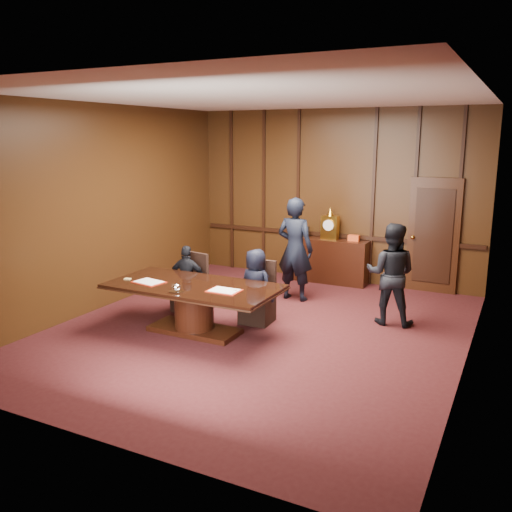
# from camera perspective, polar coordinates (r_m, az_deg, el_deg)

# --- Properties ---
(room) EXTENTS (7.00, 7.04, 3.50)m
(room) POSITION_cam_1_polar(r_m,az_deg,el_deg) (8.13, 1.14, 3.82)
(room) COLOR #330E10
(room) RESTS_ON ground
(sideboard) EXTENTS (1.60, 0.45, 1.54)m
(sideboard) POSITION_cam_1_polar(r_m,az_deg,el_deg) (11.24, 7.70, -0.30)
(sideboard) COLOR black
(sideboard) RESTS_ON ground
(conference_table) EXTENTS (2.62, 1.32, 0.76)m
(conference_table) POSITION_cam_1_polar(r_m,az_deg,el_deg) (8.31, -6.55, -4.67)
(conference_table) COLOR black
(conference_table) RESTS_ON ground
(folder_left) EXTENTS (0.51, 0.41, 0.02)m
(folder_left) POSITION_cam_1_polar(r_m,az_deg,el_deg) (8.46, -11.20, -2.70)
(folder_left) COLOR #A8220F
(folder_left) RESTS_ON conference_table
(folder_right) EXTENTS (0.46, 0.33, 0.02)m
(folder_right) POSITION_cam_1_polar(r_m,az_deg,el_deg) (7.85, -3.36, -3.66)
(folder_right) COLOR #A8220F
(folder_right) RESTS_ON conference_table
(inkstand) EXTENTS (0.20, 0.14, 0.12)m
(inkstand) POSITION_cam_1_polar(r_m,az_deg,el_deg) (7.86, -8.40, -3.39)
(inkstand) COLOR white
(inkstand) RESTS_ON conference_table
(notepad) EXTENTS (0.11, 0.09, 0.01)m
(notepad) POSITION_cam_1_polar(r_m,az_deg,el_deg) (8.71, -13.37, -2.36)
(notepad) COLOR #D8B469
(notepad) RESTS_ON conference_table
(chair_left) EXTENTS (0.56, 0.56, 0.99)m
(chair_left) POSITION_cam_1_polar(r_m,az_deg,el_deg) (9.41, -6.90, -4.00)
(chair_left) COLOR black
(chair_left) RESTS_ON ground
(chair_right) EXTENTS (0.50, 0.50, 0.99)m
(chair_right) POSITION_cam_1_polar(r_m,az_deg,el_deg) (8.79, 0.19, -5.11)
(chair_right) COLOR black
(chair_right) RESTS_ON ground
(signatory_left) EXTENTS (0.73, 0.45, 1.15)m
(signatory_left) POSITION_cam_1_polar(r_m,az_deg,el_deg) (9.27, -7.23, -2.43)
(signatory_left) COLOR black
(signatory_left) RESTS_ON ground
(signatory_right) EXTENTS (0.65, 0.48, 1.22)m
(signatory_right) POSITION_cam_1_polar(r_m,az_deg,el_deg) (8.63, -0.03, -3.24)
(signatory_right) COLOR black
(signatory_right) RESTS_ON ground
(witness_left) EXTENTS (0.71, 0.49, 1.89)m
(witness_left) POSITION_cam_1_polar(r_m,az_deg,el_deg) (9.86, 4.13, 0.72)
(witness_left) COLOR black
(witness_left) RESTS_ON ground
(witness_right) EXTENTS (0.85, 0.69, 1.63)m
(witness_right) POSITION_cam_1_polar(r_m,az_deg,el_deg) (8.84, 14.01, -1.85)
(witness_right) COLOR black
(witness_right) RESTS_ON ground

